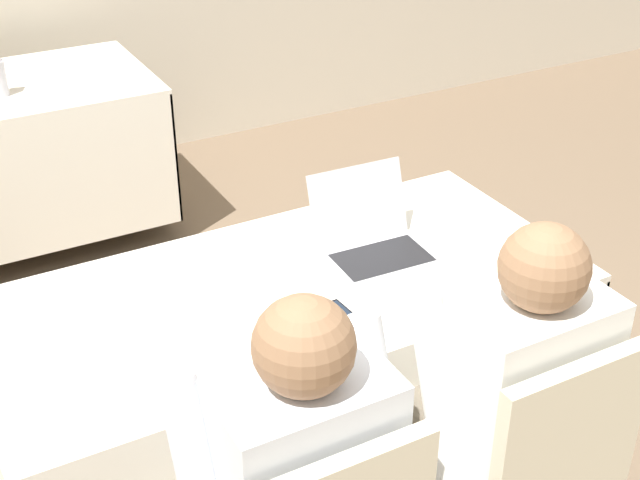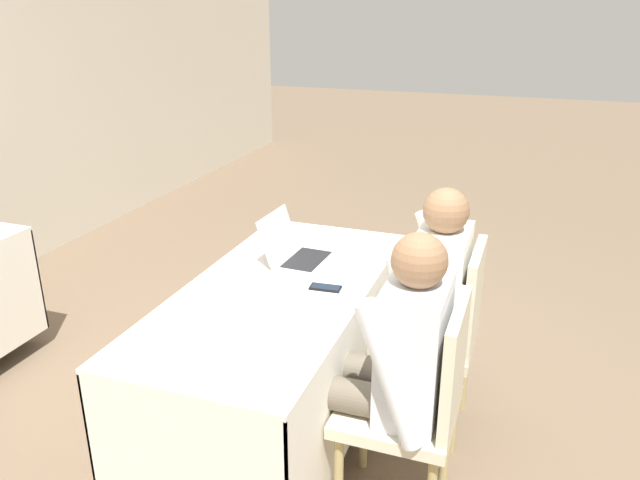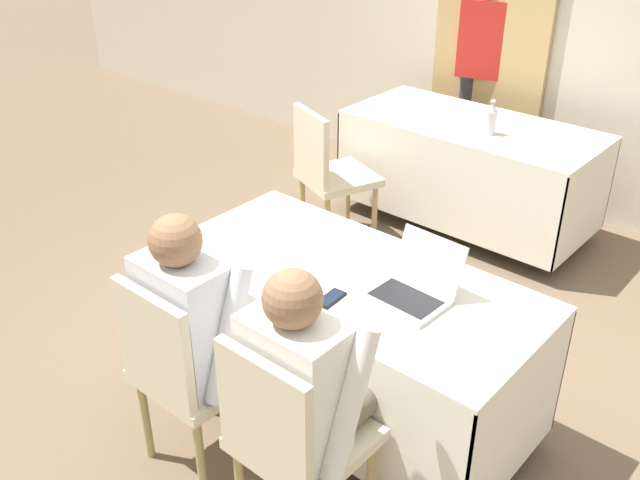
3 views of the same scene
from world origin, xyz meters
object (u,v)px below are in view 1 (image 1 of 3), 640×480
Objects in this scene: laptop at (375,243)px; chair_near_right at (522,471)px; person_white_shirt at (501,396)px; person_checkered_shirt at (289,479)px; cell_phone at (341,316)px.

chair_near_right is at bearing -88.37° from laptop.
laptop is at bearing -91.00° from person_white_shirt.
laptop is at bearing -134.02° from person_checkered_shirt.
chair_near_right is at bearing 169.77° from person_checkered_shirt.
cell_phone is at bearing -132.21° from person_checkered_shirt.
person_checkered_shirt and person_white_shirt have the same top height.
person_white_shirt is at bearing -90.00° from chair_near_right.
laptop is at bearing 39.14° from cell_phone.
laptop reaches higher than cell_phone.
laptop is at bearing -90.85° from chair_near_right.
laptop is 0.34× the size of chair_near_right.
chair_near_right is at bearing 90.00° from person_white_shirt.
person_white_shirt is at bearing -88.52° from laptop.
laptop is 0.27× the size of person_white_shirt.
person_white_shirt is (-0.01, -0.61, -0.11)m from laptop.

